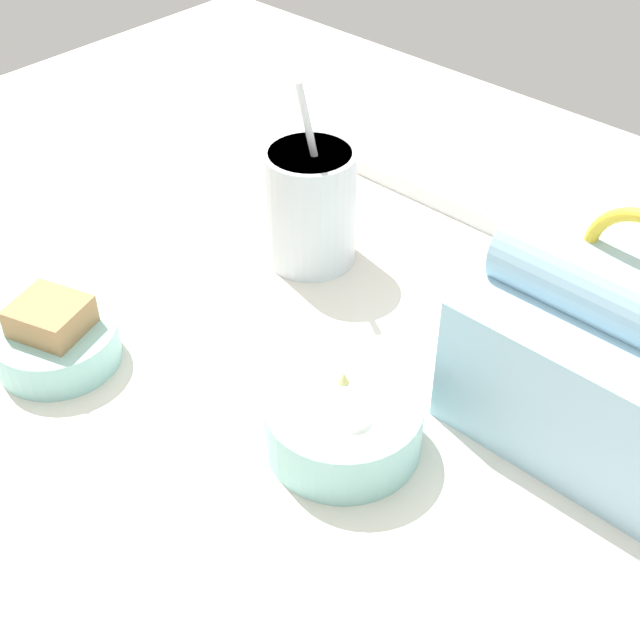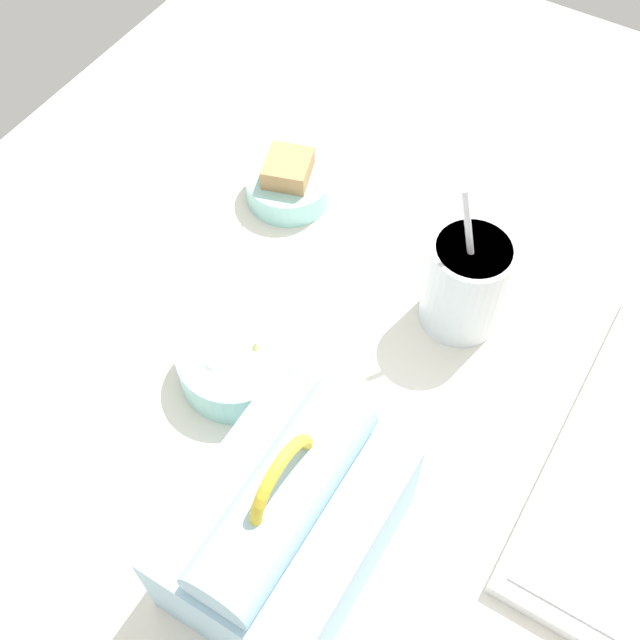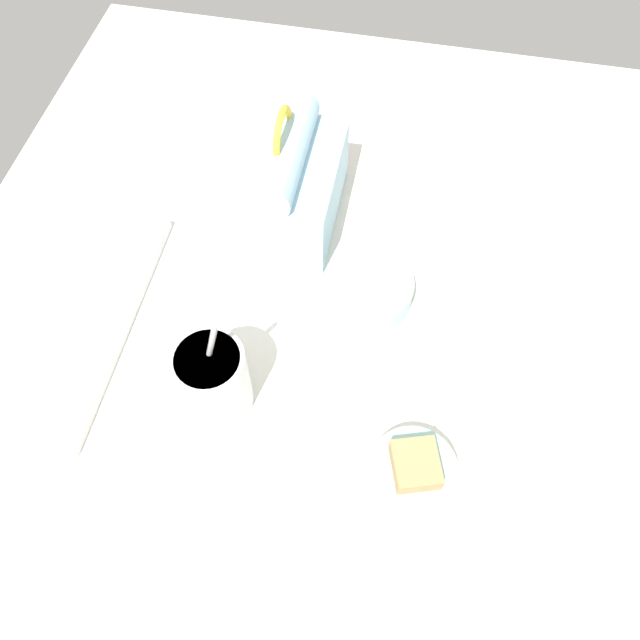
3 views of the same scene
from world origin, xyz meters
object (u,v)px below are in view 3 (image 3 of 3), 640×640
object	(u,v)px
bento_bowl_snacks	(369,290)
soup_cup	(214,379)
keyboard	(82,318)
bento_bowl_sandwich	(413,471)
lunch_bag	(286,182)

from	to	relation	value
bento_bowl_snacks	soup_cup	bearing A→B (deg)	138.93
soup_cup	bento_bowl_snacks	size ratio (longest dim) A/B	1.61
soup_cup	keyboard	bearing A→B (deg)	71.12
keyboard	bento_bowl_sandwich	world-z (taller)	bento_bowl_sandwich
soup_cup	bento_bowl_snacks	world-z (taller)	soup_cup
soup_cup	bento_bowl_snacks	bearing A→B (deg)	-41.07
soup_cup	bento_bowl_snacks	distance (cm)	25.78
lunch_bag	bento_bowl_snacks	world-z (taller)	lunch_bag
keyboard	lunch_bag	size ratio (longest dim) A/B	1.82
bento_bowl_sandwich	soup_cup	bearing A→B (deg)	78.14
keyboard	bento_bowl_snacks	xyz separation A→B (cm)	(11.59, -39.15, 1.46)
keyboard	bento_bowl_sandwich	distance (cm)	50.20
bento_bowl_snacks	lunch_bag	bearing A→B (deg)	48.19
lunch_bag	bento_bowl_sandwich	bearing A→B (deg)	-147.51
lunch_bag	soup_cup	world-z (taller)	lunch_bag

